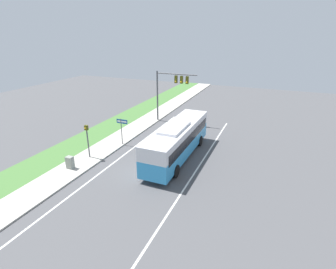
# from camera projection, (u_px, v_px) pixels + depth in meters

# --- Properties ---
(ground_plane) EXTENTS (80.00, 80.00, 0.00)m
(ground_plane) POSITION_uv_depth(u_px,v_px,m) (149.00, 172.00, 21.87)
(ground_plane) COLOR #4C4C4F
(sidewalk) EXTENTS (2.80, 80.00, 0.12)m
(sidewalk) POSITION_uv_depth(u_px,v_px,m) (89.00, 158.00, 24.09)
(sidewalk) COLOR #ADA89E
(sidewalk) RESTS_ON ground_plane
(grass_verge) EXTENTS (3.60, 80.00, 0.10)m
(grass_verge) POSITION_uv_depth(u_px,v_px,m) (62.00, 152.00, 25.24)
(grass_verge) COLOR #477538
(grass_verge) RESTS_ON ground_plane
(lane_divider_near) EXTENTS (0.14, 30.00, 0.01)m
(lane_divider_near) POSITION_uv_depth(u_px,v_px,m) (112.00, 164.00, 23.17)
(lane_divider_near) COLOR silver
(lane_divider_near) RESTS_ON ground_plane
(lane_divider_far) EXTENTS (0.14, 30.00, 0.01)m
(lane_divider_far) POSITION_uv_depth(u_px,v_px,m) (190.00, 180.00, 20.57)
(lane_divider_far) COLOR silver
(lane_divider_far) RESTS_ON ground_plane
(bus) EXTENTS (2.60, 10.96, 3.32)m
(bus) POSITION_uv_depth(u_px,v_px,m) (178.00, 139.00, 23.71)
(bus) COLOR #3393D1
(bus) RESTS_ON ground_plane
(signal_gantry) EXTENTS (5.26, 0.41, 6.42)m
(signal_gantry) POSITION_uv_depth(u_px,v_px,m) (170.00, 86.00, 32.21)
(signal_gantry) COLOR #4C4C51
(signal_gantry) RESTS_ON ground_plane
(pedestrian_signal) EXTENTS (0.28, 0.34, 3.19)m
(pedestrian_signal) POSITION_uv_depth(u_px,v_px,m) (87.00, 136.00, 23.45)
(pedestrian_signal) COLOR #4C4C51
(pedestrian_signal) RESTS_ON ground_plane
(street_sign) EXTENTS (1.23, 0.08, 2.83)m
(street_sign) POSITION_uv_depth(u_px,v_px,m) (122.00, 127.00, 26.31)
(street_sign) COLOR #4C4C51
(street_sign) RESTS_ON ground_plane
(utility_cabinet) EXTENTS (0.58, 0.46, 1.05)m
(utility_cabinet) POSITION_uv_depth(u_px,v_px,m) (70.00, 162.00, 22.01)
(utility_cabinet) COLOR gray
(utility_cabinet) RESTS_ON sidewalk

